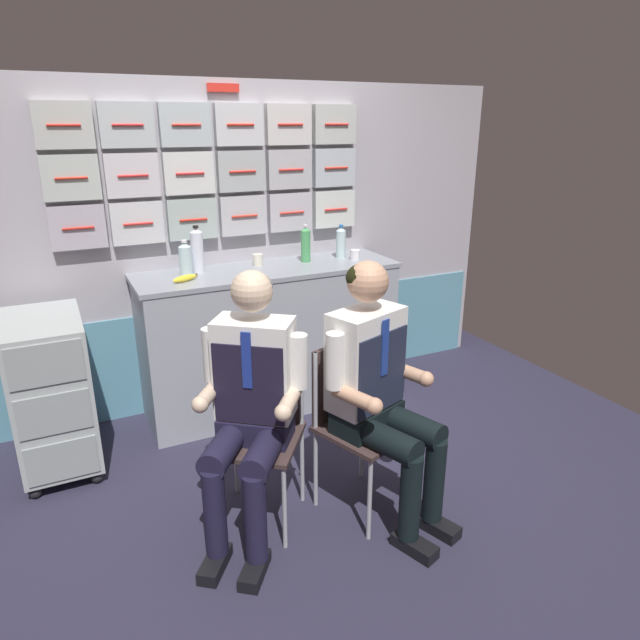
{
  "coord_description": "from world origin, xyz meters",
  "views": [
    {
      "loc": [
        -1.08,
        -2.3,
        1.89
      ],
      "look_at": [
        0.12,
        0.15,
        0.94
      ],
      "focal_mm": 31.78,
      "sensor_mm": 36.0,
      "label": 1
    }
  ],
  "objects": [
    {
      "name": "ground",
      "position": [
        0.0,
        0.0,
        -0.02
      ],
      "size": [
        4.8,
        4.8,
        0.04
      ],
      "primitive_type": "cube",
      "color": "#28263A"
    },
    {
      "name": "galley_bulkhead",
      "position": [
        -0.01,
        1.37,
        1.11
      ],
      "size": [
        4.2,
        0.14,
        2.15
      ],
      "color": "#ADA8B1",
      "rests_on": "ground"
    },
    {
      "name": "galley_counter",
      "position": [
        0.21,
        1.09,
        0.49
      ],
      "size": [
        1.74,
        0.53,
        0.99
      ],
      "color": "#9AA0AA",
      "rests_on": "ground"
    },
    {
      "name": "service_trolley",
      "position": [
        -1.17,
        0.92,
        0.48
      ],
      "size": [
        0.4,
        0.65,
        0.9
      ],
      "color": "black",
      "rests_on": "ground"
    },
    {
      "name": "folding_chair_left",
      "position": [
        -0.25,
        0.04,
        0.53
      ],
      "size": [
        0.56,
        0.56,
        0.86
      ],
      "color": "#A8AAAF",
      "rests_on": "ground"
    },
    {
      "name": "crew_member_left",
      "position": [
        -0.35,
        -0.08,
        0.71
      ],
      "size": [
        0.62,
        0.67,
        1.28
      ],
      "color": "black",
      "rests_on": "ground"
    },
    {
      "name": "folding_chair_right",
      "position": [
        0.19,
        -0.09,
        0.53
      ],
      "size": [
        0.51,
        0.51,
        0.86
      ],
      "color": "#A8AAAF",
      "rests_on": "ground"
    },
    {
      "name": "crew_member_right",
      "position": [
        0.24,
        -0.24,
        0.72
      ],
      "size": [
        0.54,
        0.69,
        1.3
      ],
      "color": "black",
      "rests_on": "ground"
    },
    {
      "name": "water_bottle_short",
      "position": [
        0.77,
        1.15,
        1.1
      ],
      "size": [
        0.07,
        0.07,
        0.23
      ],
      "color": "silver",
      "rests_on": "galley_counter"
    },
    {
      "name": "water_bottle_blue_cap",
      "position": [
        -0.32,
        1.14,
        1.09
      ],
      "size": [
        0.08,
        0.08,
        0.22
      ],
      "color": "silver",
      "rests_on": "galley_counter"
    },
    {
      "name": "sparkling_bottle_green",
      "position": [
        -0.23,
        1.2,
        1.13
      ],
      "size": [
        0.08,
        0.08,
        0.3
      ],
      "color": "silver",
      "rests_on": "galley_counter"
    },
    {
      "name": "water_bottle_tall",
      "position": [
        0.5,
        1.15,
        1.11
      ],
      "size": [
        0.07,
        0.07,
        0.25
      ],
      "color": "#489D5A",
      "rests_on": "galley_counter"
    },
    {
      "name": "paper_cup_blue",
      "position": [
        0.17,
        1.19,
        1.03
      ],
      "size": [
        0.07,
        0.07,
        0.08
      ],
      "color": "beige",
      "rests_on": "galley_counter"
    },
    {
      "name": "coffee_cup_spare",
      "position": [
        0.83,
        1.05,
        1.02
      ],
      "size": [
        0.07,
        0.07,
        0.07
      ],
      "color": "white",
      "rests_on": "galley_counter"
    },
    {
      "name": "snack_banana",
      "position": [
        -0.36,
        1.0,
        1.01
      ],
      "size": [
        0.17,
        0.1,
        0.04
      ],
      "color": "yellow",
      "rests_on": "galley_counter"
    }
  ]
}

